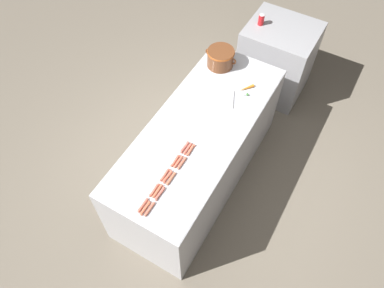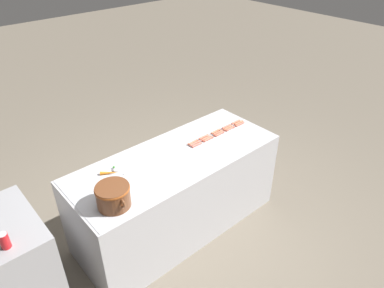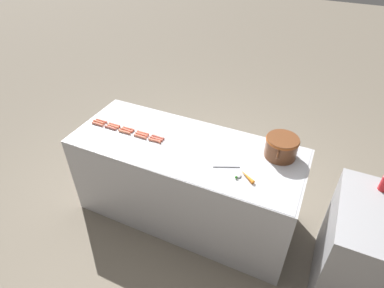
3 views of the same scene
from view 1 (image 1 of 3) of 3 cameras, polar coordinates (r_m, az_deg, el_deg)
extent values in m
plane|color=#756B5B|center=(4.11, 0.96, -4.85)|extent=(20.00, 20.00, 0.00)
cube|color=#BCBCC1|center=(3.73, 1.06, -1.39)|extent=(0.84, 2.12, 0.90)
cube|color=silver|center=(3.36, 1.17, 2.85)|extent=(0.83, 2.08, 0.00)
cube|color=#A0A0A4|center=(4.72, 12.89, 12.58)|extent=(0.79, 0.70, 0.92)
cylinder|color=#D76752|center=(2.95, -7.59, -9.35)|extent=(0.02, 0.11, 0.02)
sphere|color=#D76752|center=(2.93, -8.22, -10.21)|extent=(0.02, 0.02, 0.02)
sphere|color=#D76752|center=(2.97, -6.97, -8.50)|extent=(0.02, 0.02, 0.02)
cylinder|color=#D16550|center=(3.00, -5.83, -7.07)|extent=(0.03, 0.12, 0.02)
sphere|color=#D16550|center=(2.98, -6.48, -7.88)|extent=(0.02, 0.02, 0.02)
sphere|color=#D16550|center=(3.02, -5.20, -6.28)|extent=(0.02, 0.02, 0.02)
cylinder|color=#CD6650|center=(3.06, -4.21, -4.77)|extent=(0.03, 0.12, 0.02)
sphere|color=#CD6650|center=(3.04, -4.83, -5.55)|extent=(0.02, 0.02, 0.02)
sphere|color=#CD6650|center=(3.09, -3.61, -4.00)|extent=(0.02, 0.02, 0.02)
cylinder|color=#D7654E|center=(3.13, -2.59, -2.59)|extent=(0.03, 0.12, 0.02)
sphere|color=#D7654E|center=(3.11, -3.20, -3.32)|extent=(0.02, 0.02, 0.02)
sphere|color=#D7654E|center=(3.15, -1.99, -1.86)|extent=(0.02, 0.02, 0.02)
cylinder|color=#D16555|center=(3.20, -1.15, -0.49)|extent=(0.03, 0.12, 0.02)
sphere|color=#D16555|center=(3.18, -1.64, -1.24)|extent=(0.02, 0.02, 0.02)
sphere|color=#D16555|center=(3.23, -0.67, 0.25)|extent=(0.02, 0.02, 0.02)
cylinder|color=#D6704E|center=(2.94, -7.23, -9.80)|extent=(0.03, 0.11, 0.02)
sphere|color=#D6704E|center=(2.92, -7.84, -10.68)|extent=(0.02, 0.02, 0.02)
sphere|color=#D6704E|center=(2.96, -6.63, -8.92)|extent=(0.02, 0.02, 0.02)
cylinder|color=#CF6E4C|center=(2.99, -5.35, -7.25)|extent=(0.03, 0.11, 0.02)
sphere|color=#CF6E4C|center=(2.98, -5.99, -8.07)|extent=(0.02, 0.02, 0.02)
sphere|color=#CF6E4C|center=(3.01, -4.73, -6.44)|extent=(0.02, 0.02, 0.02)
cylinder|color=#D7674D|center=(3.05, -3.79, -5.05)|extent=(0.03, 0.12, 0.02)
sphere|color=#D7674D|center=(3.03, -4.31, -5.89)|extent=(0.02, 0.02, 0.02)
sphere|color=#D7674D|center=(3.08, -3.29, -4.23)|extent=(0.02, 0.02, 0.02)
cylinder|color=#D76B50|center=(3.12, -2.14, -2.76)|extent=(0.02, 0.11, 0.02)
sphere|color=#D76B50|center=(3.10, -2.69, -3.54)|extent=(0.02, 0.02, 0.02)
sphere|color=#D76B50|center=(3.15, -1.59, -2.00)|extent=(0.02, 0.02, 0.02)
cylinder|color=#D16754|center=(3.19, -0.66, -0.71)|extent=(0.02, 0.11, 0.02)
sphere|color=#D16754|center=(3.17, -1.17, -1.45)|extent=(0.02, 0.02, 0.02)
sphere|color=#D16754|center=(3.22, -0.16, 0.03)|extent=(0.02, 0.02, 0.02)
cylinder|color=#D56F56|center=(2.93, -6.56, -9.96)|extent=(0.02, 0.11, 0.02)
sphere|color=#D56F56|center=(2.91, -7.20, -10.82)|extent=(0.02, 0.02, 0.02)
sphere|color=#D56F56|center=(2.95, -5.94, -9.10)|extent=(0.02, 0.02, 0.02)
cylinder|color=#CB6655|center=(2.98, -4.97, -7.66)|extent=(0.03, 0.12, 0.02)
sphere|color=#CB6655|center=(2.96, -5.54, -8.52)|extent=(0.02, 0.02, 0.02)
sphere|color=#CB6655|center=(3.00, -4.41, -6.81)|extent=(0.02, 0.02, 0.02)
cylinder|color=#CE7252|center=(3.04, -3.26, -5.36)|extent=(0.02, 0.11, 0.02)
sphere|color=#CE7252|center=(3.02, -3.85, -6.17)|extent=(0.02, 0.02, 0.02)
sphere|color=#CE7252|center=(3.06, -2.68, -4.57)|extent=(0.02, 0.02, 0.02)
cylinder|color=#CD6D53|center=(3.11, -1.57, -2.98)|extent=(0.02, 0.11, 0.02)
sphere|color=#CD6D53|center=(3.09, -2.10, -3.76)|extent=(0.02, 0.02, 0.02)
sphere|color=#CD6D53|center=(3.14, -1.05, -2.21)|extent=(0.02, 0.02, 0.02)
cylinder|color=#D86D51|center=(3.19, -0.21, -0.94)|extent=(0.03, 0.12, 0.02)
sphere|color=#D86D51|center=(3.16, -0.79, -1.65)|extent=(0.02, 0.02, 0.02)
sphere|color=#D86D51|center=(3.21, 0.35, -0.23)|extent=(0.02, 0.02, 0.02)
cylinder|color=brown|center=(3.84, 4.42, 13.11)|extent=(0.27, 0.27, 0.19)
torus|color=#9E4A1B|center=(3.79, 4.50, 13.98)|extent=(0.28, 0.28, 0.03)
torus|color=brown|center=(3.87, 2.63, 14.01)|extent=(0.08, 0.02, 0.08)
torus|color=brown|center=(3.79, 6.29, 12.60)|extent=(0.08, 0.02, 0.08)
cylinder|color=#B7B7BC|center=(3.57, 6.39, 6.85)|extent=(0.10, 0.21, 0.01)
ellipsoid|color=#B7B7BC|center=(3.64, 8.01, 7.76)|extent=(0.08, 0.07, 0.02)
cone|color=orange|center=(3.68, 8.34, 8.53)|extent=(0.12, 0.16, 0.03)
sphere|color=#387F2D|center=(3.62, 8.57, 7.55)|extent=(0.02, 0.02, 0.02)
cylinder|color=red|center=(4.40, 10.63, 18.34)|extent=(0.07, 0.07, 0.12)
cylinder|color=silver|center=(4.36, 10.76, 19.00)|extent=(0.06, 0.06, 0.00)
camera|label=2|loc=(4.82, -16.76, 45.19)|focal=33.29mm
camera|label=3|loc=(3.13, 51.57, 19.52)|focal=29.75mm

